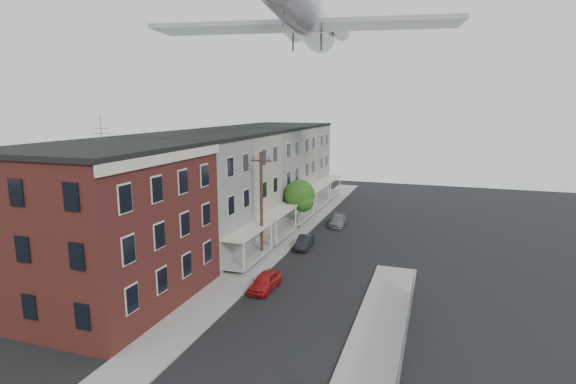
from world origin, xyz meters
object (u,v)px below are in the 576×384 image
at_px(car_mid, 304,242).
at_px(airplane, 307,17).
at_px(utility_pole, 261,204).
at_px(car_far, 338,221).
at_px(street_tree, 300,196).
at_px(car_near, 265,281).

bearing_deg(car_mid, airplane, 90.19).
bearing_deg(utility_pole, car_far, 72.92).
distance_m(utility_pole, car_mid, 6.14).
relative_size(street_tree, car_mid, 1.54).
relative_size(car_near, car_far, 0.94).
bearing_deg(car_far, street_tree, -150.05).
bearing_deg(airplane, utility_pole, -123.31).
height_order(car_near, airplane, airplane).
height_order(street_tree, car_near, street_tree).
bearing_deg(street_tree, car_near, -81.60).
bearing_deg(street_tree, utility_pole, -91.89).
height_order(utility_pole, car_near, utility_pole).
height_order(street_tree, car_far, street_tree).
height_order(utility_pole, car_far, utility_pole).
xyz_separation_m(car_mid, car_far, (1.17, 8.64, -0.00)).
height_order(car_mid, airplane, airplane).
bearing_deg(car_mid, utility_pole, -128.31).
relative_size(street_tree, car_near, 1.45).
bearing_deg(car_mid, street_tree, 107.23).
distance_m(car_far, airplane, 21.15).
relative_size(utility_pole, car_mid, 2.67).
xyz_separation_m(car_mid, airplane, (-0.01, 0.25, 19.38)).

